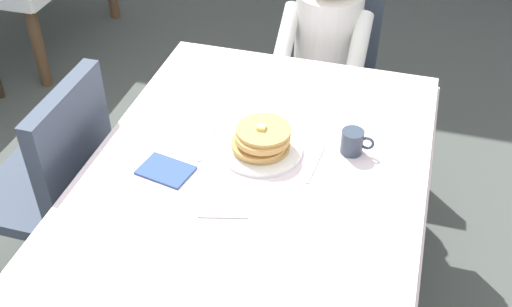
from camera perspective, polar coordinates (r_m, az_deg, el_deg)
dining_table_main at (r=2.09m, az=-0.16°, el=-3.54°), size 1.12×1.52×0.74m
chair_diner at (r=3.08m, az=6.80°, el=8.92°), size 0.44×0.45×0.93m
diner_person at (r=2.88m, az=6.42°, el=9.82°), size 0.40×0.43×1.12m
chair_left_side at (r=2.44m, az=-17.83°, el=-2.10°), size 0.45×0.44×0.93m
plate_breakfast at (r=2.10m, az=0.49°, el=0.38°), size 0.28×0.28×0.02m
breakfast_stack at (r=2.07m, az=0.48°, el=1.40°), size 0.20×0.20×0.09m
cup_coffee at (r=2.10m, az=8.89°, el=1.07°), size 0.11×0.08×0.08m
fork_left_of_plate at (r=2.14m, az=-4.57°, el=0.82°), size 0.02×0.18×0.00m
knife_right_of_plate at (r=2.06m, az=5.44°, el=-0.98°), size 0.03×0.20×0.00m
spoon_near_edge at (r=1.87m, az=-3.11°, el=-5.78°), size 0.15×0.05×0.00m
napkin_folded at (r=2.05m, az=-8.31°, el=-1.54°), size 0.19×0.15×0.01m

